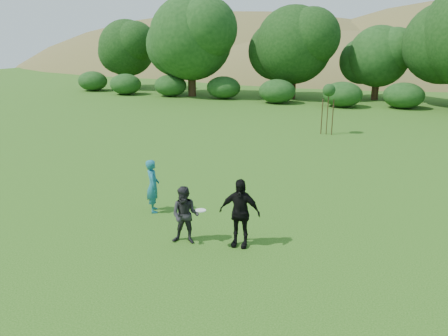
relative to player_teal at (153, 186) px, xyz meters
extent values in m
plane|color=#19470C|center=(1.65, -1.13, -0.85)|extent=(120.00, 120.00, 0.00)
imported|color=#1A6175|center=(0.00, 0.00, 0.00)|extent=(0.69, 0.74, 1.70)
imported|color=black|center=(1.95, -1.60, -0.06)|extent=(0.88, 0.75, 1.58)
imported|color=black|center=(3.33, -1.20, 0.08)|extent=(1.13, 0.57, 1.85)
cylinder|color=white|center=(2.50, -1.79, 0.24)|extent=(0.27, 0.27, 0.04)
cylinder|color=#382516|center=(3.13, 13.63, 0.40)|extent=(0.05, 0.05, 2.50)
sphere|color=#1B4017|center=(3.13, 13.63, 1.65)|extent=(0.70, 0.70, 0.70)
cylinder|color=#392616|center=(2.83, 13.63, 0.15)|extent=(0.06, 0.06, 2.00)
cylinder|color=#382516|center=(3.43, 13.63, 0.15)|extent=(0.06, 0.06, 2.00)
ellipsoid|color=olive|center=(-23.35, 68.87, -12.95)|extent=(110.00, 70.00, 44.00)
ellipsoid|color=olive|center=(-3.35, 56.87, -8.55)|extent=(80.00, 50.00, 28.00)
cylinder|color=#3A2616|center=(-20.35, 28.87, 0.46)|extent=(0.65, 0.65, 2.62)
sphere|color=#194214|center=(-20.35, 28.87, 3.38)|extent=(5.80, 5.80, 5.80)
cylinder|color=#3A2616|center=(-11.35, 25.87, 0.73)|extent=(0.73, 0.73, 3.15)
sphere|color=#194214|center=(-11.35, 25.87, 4.38)|extent=(7.54, 7.54, 7.54)
cylinder|color=#3A2616|center=(-2.35, 27.87, 0.55)|extent=(0.68, 0.68, 2.80)
sphere|color=#194214|center=(-2.35, 27.87, 3.81)|extent=(6.73, 6.73, 6.73)
cylinder|color=#3A2616|center=(4.65, 29.87, 0.29)|extent=(0.60, 0.60, 2.27)
sphere|color=#194214|center=(4.65, 29.87, 2.87)|extent=(5.22, 5.22, 5.22)
camera|label=1|loc=(6.93, -11.11, 4.46)|focal=35.00mm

